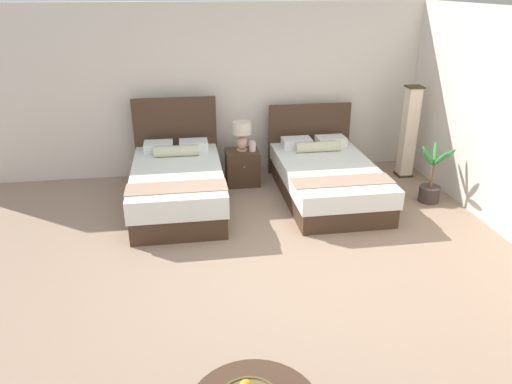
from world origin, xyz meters
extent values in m
cube|color=#937861|center=(0.00, 0.00, -0.01)|extent=(9.29, 9.94, 0.02)
cube|color=beige|center=(0.00, 3.17, 1.27)|extent=(9.29, 0.12, 2.55)
cube|color=#412B1D|center=(-1.03, 1.83, 0.14)|extent=(1.14, 2.00, 0.28)
cube|color=silver|center=(-1.03, 1.83, 0.42)|extent=(1.18, 2.04, 0.28)
cube|color=#412B1D|center=(-1.03, 2.86, 0.63)|extent=(1.21, 0.06, 1.26)
cube|color=silver|center=(-1.28, 2.57, 0.63)|extent=(0.41, 0.30, 0.14)
cube|color=white|center=(-0.78, 2.57, 0.63)|extent=(0.41, 0.30, 0.14)
cylinder|color=beige|center=(-1.03, 2.33, 0.63)|extent=(0.62, 0.15, 0.15)
cube|color=#A18068|center=(-1.03, 1.19, 0.56)|extent=(1.19, 0.37, 0.01)
cube|color=#412B1D|center=(1.03, 1.83, 0.13)|extent=(1.21, 2.09, 0.26)
cube|color=silver|center=(1.03, 1.83, 0.38)|extent=(1.25, 2.13, 0.24)
cube|color=#412B1D|center=(1.03, 2.91, 0.54)|extent=(1.29, 0.06, 1.09)
cube|color=silver|center=(0.77, 2.62, 0.57)|extent=(0.44, 0.30, 0.14)
cube|color=silver|center=(1.30, 2.62, 0.57)|extent=(0.44, 0.30, 0.14)
cylinder|color=beige|center=(1.03, 2.38, 0.58)|extent=(0.66, 0.15, 0.15)
cube|color=#A18068|center=(1.03, 1.21, 0.51)|extent=(1.27, 0.36, 0.01)
cube|color=#412B1D|center=(-0.07, 2.53, 0.26)|extent=(0.49, 0.40, 0.52)
sphere|color=tan|center=(-0.07, 2.32, 0.34)|extent=(0.02, 0.02, 0.02)
cylinder|color=#D7A184|center=(-0.07, 2.55, 0.53)|extent=(0.16, 0.16, 0.02)
ellipsoid|color=#D7A184|center=(-0.07, 2.55, 0.64)|extent=(0.16, 0.16, 0.19)
cylinder|color=#99844C|center=(-0.07, 2.55, 0.75)|extent=(0.02, 0.02, 0.04)
cylinder|color=beige|center=(-0.07, 2.55, 0.86)|extent=(0.27, 0.27, 0.17)
cylinder|color=silver|center=(0.07, 2.49, 0.59)|extent=(0.10, 0.10, 0.14)
torus|color=silver|center=(0.07, 2.49, 0.67)|extent=(0.09, 0.09, 0.01)
cube|color=#332E16|center=(2.47, 2.48, 0.01)|extent=(0.23, 0.23, 0.03)
cube|color=beige|center=(2.47, 2.48, 0.70)|extent=(0.19, 0.19, 1.35)
cube|color=#332E16|center=(2.47, 2.48, 1.39)|extent=(0.23, 0.23, 0.02)
cylinder|color=#3C322D|center=(2.39, 1.50, 0.11)|extent=(0.28, 0.28, 0.21)
cylinder|color=brown|center=(2.39, 1.50, 0.38)|extent=(0.04, 0.04, 0.33)
ellipsoid|color=#327D3A|center=(2.53, 1.49, 0.64)|extent=(0.31, 0.09, 0.26)
ellipsoid|color=#327D3A|center=(2.46, 1.62, 0.66)|extent=(0.18, 0.29, 0.30)
ellipsoid|color=#327D3A|center=(2.32, 1.56, 0.65)|extent=(0.20, 0.17, 0.28)
ellipsoid|color=#327D3A|center=(2.26, 1.43, 0.66)|extent=(0.31, 0.22, 0.31)
ellipsoid|color=#327D3A|center=(2.42, 1.39, 0.66)|extent=(0.11, 0.27, 0.29)
camera|label=1|loc=(-0.91, -4.12, 2.79)|focal=33.70mm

